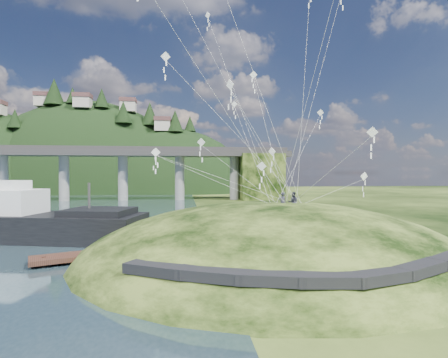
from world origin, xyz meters
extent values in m
plane|color=black|center=(0.00, 0.00, 0.00)|extent=(320.00, 320.00, 0.00)
ellipsoid|color=black|center=(8.00, 2.00, -1.50)|extent=(36.00, 32.00, 13.00)
cube|color=black|center=(-1.50, -8.00, 2.03)|extent=(4.32, 3.62, 0.71)
cube|color=black|center=(1.50, -9.65, 2.09)|extent=(4.10, 2.97, 0.61)
cube|color=black|center=(4.50, -10.65, 2.08)|extent=(3.85, 2.37, 0.62)
cube|color=black|center=(7.50, -11.10, 2.04)|extent=(3.62, 1.83, 0.66)
cube|color=black|center=(10.50, -10.90, 2.05)|extent=(3.82, 2.27, 0.68)
cube|color=black|center=(13.50, -9.95, 2.14)|extent=(4.11, 2.97, 0.71)
cube|color=black|center=(16.50, -8.40, 2.16)|extent=(4.26, 3.43, 0.66)
cube|color=#2D2B2B|center=(-50.00, 74.30, 14.40)|extent=(160.00, 0.40, 1.20)
cylinder|color=gray|center=(-47.50, 70.00, 6.50)|extent=(2.60, 2.60, 13.00)
cylinder|color=gray|center=(-32.00, 70.00, 6.50)|extent=(2.60, 2.60, 13.00)
cylinder|color=gray|center=(-16.50, 70.00, 6.50)|extent=(2.60, 2.60, 13.00)
cylinder|color=gray|center=(-1.00, 70.00, 6.50)|extent=(2.60, 2.60, 13.00)
cylinder|color=gray|center=(14.50, 70.00, 6.50)|extent=(2.60, 2.60, 13.00)
cube|color=black|center=(22.00, 70.00, 6.50)|extent=(12.00, 11.00, 13.00)
ellipsoid|color=black|center=(-40.00, 126.00, -6.00)|extent=(96.00, 68.00, 88.00)
ellipsoid|color=black|center=(-5.00, 118.00, -10.00)|extent=(76.00, 56.00, 72.00)
cone|color=black|center=(-60.58, 106.17, 27.34)|extent=(5.29, 5.29, 6.96)
cone|color=black|center=(-49.87, 114.63, 39.23)|extent=(8.01, 8.01, 10.54)
cone|color=black|center=(-42.87, 114.06, 37.88)|extent=(4.97, 4.97, 6.54)
cone|color=black|center=(-31.40, 112.04, 36.68)|extent=(5.83, 5.83, 7.67)
cone|color=black|center=(-22.45, 107.08, 30.58)|extent=(6.47, 6.47, 8.51)
cone|color=black|center=(-13.22, 113.99, 31.23)|extent=(7.13, 7.13, 9.38)
cone|color=black|center=(-3.12, 109.03, 27.87)|extent=(6.56, 6.56, 8.63)
cone|color=black|center=(2.77, 114.63, 27.68)|extent=(4.88, 4.88, 6.42)
cube|color=beige|center=(-55.00, 118.00, 35.99)|extent=(6.00, 5.00, 4.00)
cube|color=brown|center=(-55.00, 118.00, 38.69)|extent=(6.40, 5.40, 1.60)
cube|color=beige|center=(-38.00, 110.00, 34.28)|extent=(6.00, 5.00, 4.00)
cube|color=brown|center=(-38.00, 110.00, 36.98)|extent=(6.40, 5.40, 1.60)
cube|color=beige|center=(-22.00, 116.00, 34.18)|extent=(6.00, 5.00, 4.00)
cube|color=brown|center=(-22.00, 116.00, 36.88)|extent=(6.40, 5.40, 1.60)
cube|color=beige|center=(-8.00, 110.00, 25.88)|extent=(6.00, 5.00, 4.00)
cube|color=brown|center=(-8.00, 110.00, 28.58)|extent=(6.40, 5.40, 1.60)
cube|color=black|center=(-17.08, 13.11, 1.49)|extent=(26.07, 12.58, 2.97)
cube|color=white|center=(-20.41, 13.91, 4.12)|extent=(8.96, 6.77, 3.20)
cube|color=white|center=(-20.41, 13.91, 6.06)|extent=(5.25, 4.41, 1.37)
cube|color=black|center=(-9.30, 11.23, 3.32)|extent=(8.01, 7.17, 0.69)
cylinder|color=#2D2B2B|center=(-10.41, 11.50, 4.80)|extent=(0.27, 0.27, 3.43)
cube|color=#321B14|center=(-5.23, 3.93, 0.50)|extent=(15.36, 8.27, 0.39)
cylinder|color=#321B14|center=(-11.41, 1.36, 0.22)|extent=(0.33, 0.33, 1.12)
cylinder|color=#321B14|center=(-8.32, 2.64, 0.22)|extent=(0.33, 0.33, 1.12)
cylinder|color=#321B14|center=(-5.23, 3.93, 0.22)|extent=(0.33, 0.33, 1.12)
cylinder|color=#321B14|center=(-2.14, 5.22, 0.22)|extent=(0.33, 0.33, 1.12)
cylinder|color=#321B14|center=(0.95, 6.50, 0.22)|extent=(0.33, 0.33, 1.12)
imported|color=#272734|center=(8.65, 1.38, 5.90)|extent=(0.69, 0.48, 1.82)
imported|color=#272734|center=(9.74, 1.73, 5.90)|extent=(1.03, 0.88, 1.87)
cube|color=white|center=(-2.95, 7.61, 9.70)|extent=(0.71, 0.30, 0.73)
cube|color=white|center=(-2.95, 7.61, 9.17)|extent=(0.10, 0.03, 0.43)
cube|color=white|center=(-2.95, 7.61, 8.65)|extent=(0.10, 0.03, 0.43)
cube|color=white|center=(-2.95, 7.61, 8.12)|extent=(0.10, 0.03, 0.43)
cube|color=white|center=(-2.43, 2.48, 9.42)|extent=(0.79, 0.18, 0.79)
cube|color=white|center=(-2.43, 2.48, 8.86)|extent=(0.10, 0.05, 0.46)
cube|color=white|center=(-2.43, 2.48, 8.30)|extent=(0.10, 0.05, 0.46)
cube|color=white|center=(-2.43, 2.48, 7.74)|extent=(0.10, 0.05, 0.46)
cube|color=white|center=(5.74, 10.78, 15.43)|extent=(0.66, 0.25, 0.68)
cube|color=white|center=(5.74, 10.78, 14.94)|extent=(0.09, 0.03, 0.40)
cube|color=white|center=(5.74, 10.78, 14.46)|extent=(0.09, 0.03, 0.40)
cube|color=white|center=(5.74, 10.78, 13.98)|extent=(0.09, 0.03, 0.40)
cube|color=white|center=(13.91, -4.08, 10.64)|extent=(0.74, 0.42, 0.79)
cube|color=white|center=(13.91, -4.08, 10.06)|extent=(0.11, 0.04, 0.47)
cube|color=white|center=(13.91, -4.08, 9.48)|extent=(0.11, 0.04, 0.47)
cube|color=white|center=(13.91, -4.08, 8.91)|extent=(0.11, 0.04, 0.47)
cube|color=white|center=(15.05, 3.49, 24.00)|extent=(0.10, 0.03, 0.46)
cube|color=white|center=(15.05, 3.49, 23.44)|extent=(0.10, 0.03, 0.46)
cube|color=white|center=(7.97, 2.41, 9.55)|extent=(0.51, 0.66, 0.78)
cube|color=white|center=(7.97, 2.41, 8.98)|extent=(0.10, 0.08, 0.46)
cube|color=white|center=(7.97, 2.41, 8.41)|extent=(0.10, 0.08, 0.46)
cube|color=white|center=(7.97, 2.41, 7.85)|extent=(0.10, 0.08, 0.46)
cube|color=white|center=(-1.61, 3.37, 18.08)|extent=(0.87, 0.27, 0.85)
cube|color=white|center=(-1.61, 3.37, 17.46)|extent=(0.11, 0.05, 0.50)
cube|color=white|center=(-1.61, 3.37, 16.84)|extent=(0.11, 0.05, 0.50)
cube|color=white|center=(-1.61, 3.37, 16.23)|extent=(0.11, 0.05, 0.50)
cube|color=white|center=(14.95, 8.34, 14.23)|extent=(0.75, 0.25, 0.73)
cube|color=white|center=(14.95, 8.34, 13.70)|extent=(0.10, 0.03, 0.43)
cube|color=white|center=(14.95, 8.34, 13.17)|extent=(0.10, 0.03, 0.43)
cube|color=white|center=(14.95, 8.34, 12.64)|extent=(0.10, 0.03, 0.43)
cube|color=white|center=(5.43, -4.48, 8.08)|extent=(0.65, 0.23, 0.64)
cube|color=white|center=(5.43, -4.48, 7.61)|extent=(0.09, 0.02, 0.38)
cube|color=white|center=(5.43, -4.48, 7.14)|extent=(0.09, 0.02, 0.38)
cube|color=white|center=(5.43, -4.48, 6.67)|extent=(0.09, 0.02, 0.38)
cube|color=white|center=(3.84, 0.34, 14.95)|extent=(0.56, 0.73, 0.85)
cube|color=white|center=(3.84, 0.34, 14.33)|extent=(0.10, 0.09, 0.51)
cube|color=white|center=(3.84, 0.34, 13.71)|extent=(0.10, 0.09, 0.51)
cube|color=white|center=(3.84, 0.34, 13.09)|extent=(0.10, 0.09, 0.51)
cube|color=white|center=(1.63, 4.16, 10.49)|extent=(0.74, 0.31, 0.75)
cube|color=white|center=(1.63, 4.16, 9.94)|extent=(0.10, 0.02, 0.45)
cube|color=white|center=(1.63, 4.16, 9.39)|extent=(0.10, 0.02, 0.45)
cube|color=white|center=(1.63, 4.16, 8.84)|extent=(0.10, 0.02, 0.45)
cube|color=white|center=(15.68, 0.29, 7.31)|extent=(0.74, 0.25, 0.75)
cube|color=white|center=(15.68, 0.29, 6.77)|extent=(0.10, 0.06, 0.44)
cube|color=white|center=(15.68, 0.29, 6.23)|extent=(0.10, 0.06, 0.44)
cube|color=white|center=(15.68, 0.29, 5.69)|extent=(0.10, 0.06, 0.44)
cube|color=white|center=(2.74, 10.97, 25.39)|extent=(0.53, 0.59, 0.74)
cube|color=white|center=(2.74, 10.97, 24.85)|extent=(0.09, 0.07, 0.44)
cube|color=white|center=(2.74, 10.97, 24.31)|extent=(0.09, 0.07, 0.44)
cube|color=white|center=(2.74, 10.97, 23.78)|extent=(0.09, 0.07, 0.44)
cube|color=white|center=(7.06, 6.40, 17.58)|extent=(0.77, 0.20, 0.77)
cube|color=white|center=(7.06, 6.40, 17.03)|extent=(0.10, 0.03, 0.45)
cube|color=white|center=(7.06, 6.40, 16.48)|extent=(0.10, 0.03, 0.45)
cube|color=white|center=(7.06, 6.40, 15.93)|extent=(0.10, 0.03, 0.45)
cube|color=white|center=(11.38, 2.16, 23.27)|extent=(0.11, 0.05, 0.47)
cube|color=white|center=(11.38, 2.16, 22.70)|extent=(0.11, 0.05, 0.47)
camera|label=1|loc=(-0.06, -28.57, 7.61)|focal=28.00mm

